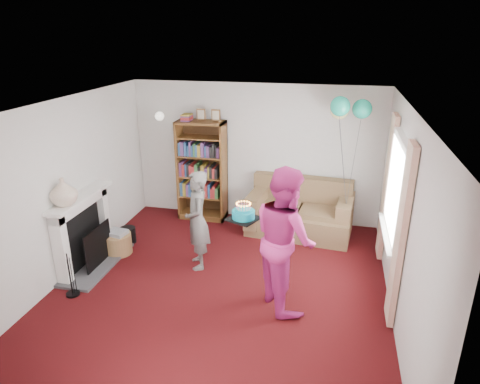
% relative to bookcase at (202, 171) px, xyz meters
% --- Properties ---
extents(ground, '(5.00, 5.00, 0.00)m').
position_rel_bookcase_xyz_m(ground, '(0.95, -2.30, -0.91)').
color(ground, black).
rests_on(ground, ground).
extents(wall_back, '(4.50, 0.02, 2.50)m').
position_rel_bookcase_xyz_m(wall_back, '(0.95, 0.21, 0.34)').
color(wall_back, silver).
rests_on(wall_back, ground).
extents(wall_left, '(0.02, 5.00, 2.50)m').
position_rel_bookcase_xyz_m(wall_left, '(-1.31, -2.30, 0.34)').
color(wall_left, silver).
rests_on(wall_left, ground).
extents(wall_right, '(0.02, 5.00, 2.50)m').
position_rel_bookcase_xyz_m(wall_right, '(3.21, -2.30, 0.34)').
color(wall_right, silver).
rests_on(wall_right, ground).
extents(ceiling, '(4.50, 5.00, 0.01)m').
position_rel_bookcase_xyz_m(ceiling, '(0.95, -2.30, 1.60)').
color(ceiling, white).
rests_on(ceiling, wall_back).
extents(fireplace, '(0.55, 1.80, 1.12)m').
position_rel_bookcase_xyz_m(fireplace, '(-1.14, -2.11, -0.39)').
color(fireplace, '#3F3F42').
rests_on(fireplace, ground).
extents(window_bay, '(0.14, 2.02, 2.20)m').
position_rel_bookcase_xyz_m(window_bay, '(3.15, -1.70, 0.30)').
color(window_bay, white).
rests_on(window_bay, ground).
extents(wall_sconce, '(0.16, 0.23, 0.16)m').
position_rel_bookcase_xyz_m(wall_sconce, '(-0.80, 0.06, 0.98)').
color(wall_sconce, gold).
rests_on(wall_sconce, ground).
extents(bookcase, '(0.87, 0.42, 2.05)m').
position_rel_bookcase_xyz_m(bookcase, '(0.00, 0.00, 0.00)').
color(bookcase, '#472B14').
rests_on(bookcase, ground).
extents(sofa, '(1.75, 0.93, 0.93)m').
position_rel_bookcase_xyz_m(sofa, '(1.85, -0.23, -0.56)').
color(sofa, brown).
rests_on(sofa, ground).
extents(wicker_basket, '(0.44, 0.44, 0.39)m').
position_rel_bookcase_xyz_m(wicker_basket, '(-0.91, -1.68, -0.73)').
color(wicker_basket, '#9A7048').
rests_on(wicker_basket, ground).
extents(person_striped, '(0.55, 0.64, 1.49)m').
position_rel_bookcase_xyz_m(person_striped, '(0.47, -1.76, -0.16)').
color(person_striped, black).
rests_on(person_striped, ground).
extents(person_magenta, '(1.08, 1.14, 1.86)m').
position_rel_bookcase_xyz_m(person_magenta, '(1.83, -2.40, 0.02)').
color(person_magenta, '#B4246F').
rests_on(person_magenta, ground).
extents(birthday_cake, '(0.35, 0.35, 0.22)m').
position_rel_bookcase_xyz_m(birthday_cake, '(1.28, -2.33, 0.26)').
color(birthday_cake, black).
rests_on(birthday_cake, ground).
extents(balloons, '(0.63, 0.68, 1.76)m').
position_rel_bookcase_xyz_m(balloons, '(2.49, -0.38, 1.31)').
color(balloons, '#3F3F3F').
rests_on(balloons, ground).
extents(mantel_vase, '(0.37, 0.37, 0.38)m').
position_rel_bookcase_xyz_m(mantel_vase, '(-1.17, -2.45, 0.41)').
color(mantel_vase, beige).
rests_on(mantel_vase, fireplace).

